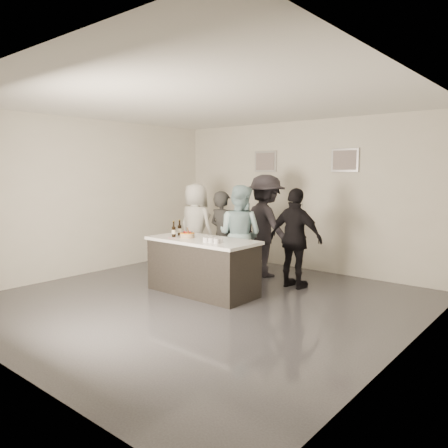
% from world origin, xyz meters
% --- Properties ---
extents(floor, '(6.00, 6.00, 0.00)m').
position_xyz_m(floor, '(0.00, 0.00, 0.00)').
color(floor, '#3D3D42').
rests_on(floor, ground).
extents(ceiling, '(6.00, 6.00, 0.00)m').
position_xyz_m(ceiling, '(0.00, 0.00, 3.00)').
color(ceiling, white).
extents(wall_back, '(6.00, 0.04, 3.00)m').
position_xyz_m(wall_back, '(0.00, 3.00, 1.50)').
color(wall_back, beige).
rests_on(wall_back, ground).
extents(wall_left, '(0.04, 6.00, 3.00)m').
position_xyz_m(wall_left, '(-3.00, 0.00, 1.50)').
color(wall_left, beige).
rests_on(wall_left, ground).
extents(wall_right, '(0.04, 6.00, 3.00)m').
position_xyz_m(wall_right, '(3.00, 0.00, 1.50)').
color(wall_right, beige).
rests_on(wall_right, ground).
extents(picture_left, '(0.54, 0.04, 0.44)m').
position_xyz_m(picture_left, '(-0.90, 2.97, 2.20)').
color(picture_left, '#B2B2B7').
rests_on(picture_left, wall_back).
extents(picture_right, '(0.54, 0.04, 0.44)m').
position_xyz_m(picture_right, '(0.90, 2.97, 2.20)').
color(picture_right, '#B2B2B7').
rests_on(picture_right, wall_back).
extents(bar_counter, '(1.86, 0.86, 0.90)m').
position_xyz_m(bar_counter, '(-0.30, 0.31, 0.45)').
color(bar_counter, white).
rests_on(bar_counter, ground).
extents(cake, '(0.24, 0.24, 0.07)m').
position_xyz_m(cake, '(-0.59, 0.26, 0.94)').
color(cake, orange).
rests_on(cake, bar_counter).
extents(beer_bottle_a, '(0.07, 0.07, 0.26)m').
position_xyz_m(beer_bottle_a, '(-0.88, 0.36, 1.03)').
color(beer_bottle_a, black).
rests_on(beer_bottle_a, bar_counter).
extents(beer_bottle_b, '(0.07, 0.07, 0.26)m').
position_xyz_m(beer_bottle_b, '(-0.82, 0.17, 1.03)').
color(beer_bottle_b, black).
rests_on(beer_bottle_b, bar_counter).
extents(tumbler_cluster, '(0.30, 0.19, 0.08)m').
position_xyz_m(tumbler_cluster, '(0.06, 0.16, 0.94)').
color(tumbler_cluster, orange).
rests_on(tumbler_cluster, bar_counter).
extents(candles, '(0.24, 0.08, 0.01)m').
position_xyz_m(candles, '(-0.67, 0.06, 0.90)').
color(candles, pink).
rests_on(candles, bar_counter).
extents(person_main_black, '(0.65, 0.48, 1.64)m').
position_xyz_m(person_main_black, '(-0.61, 1.19, 0.82)').
color(person_main_black, black).
rests_on(person_main_black, ground).
extents(person_main_blue, '(0.93, 0.76, 1.75)m').
position_xyz_m(person_main_blue, '(-0.24, 1.22, 0.88)').
color(person_main_blue, '#99BFC8').
rests_on(person_main_blue, ground).
extents(person_guest_left, '(0.87, 0.58, 1.75)m').
position_xyz_m(person_guest_left, '(-1.68, 1.61, 0.88)').
color(person_guest_left, silver).
rests_on(person_guest_left, ground).
extents(person_guest_right, '(1.02, 0.46, 1.71)m').
position_xyz_m(person_guest_right, '(0.69, 1.58, 0.86)').
color(person_guest_right, black).
rests_on(person_guest_right, ground).
extents(person_guest_back, '(1.40, 1.04, 1.93)m').
position_xyz_m(person_guest_back, '(-0.20, 1.96, 0.97)').
color(person_guest_back, black).
rests_on(person_guest_back, ground).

